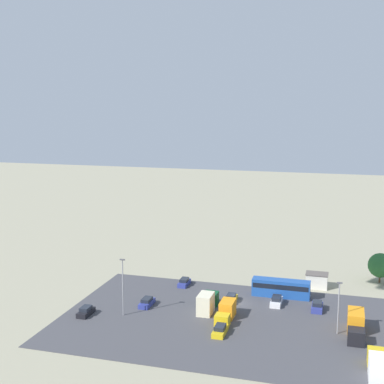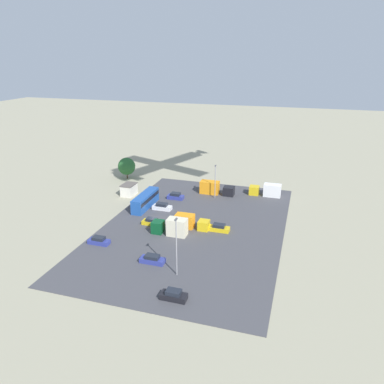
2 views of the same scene
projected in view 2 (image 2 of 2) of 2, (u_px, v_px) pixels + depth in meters
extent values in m
plane|color=gray|center=(156.00, 222.00, 82.12)|extent=(400.00, 400.00, 0.00)
cube|color=#424247|center=(194.00, 227.00, 79.69)|extent=(57.78, 37.30, 0.08)
cube|color=silver|center=(129.00, 190.00, 97.31)|extent=(4.21, 3.04, 2.85)
cube|color=#59514C|center=(129.00, 184.00, 96.79)|extent=(4.45, 3.28, 0.12)
cube|color=#1E4C9E|center=(145.00, 200.00, 89.44)|extent=(11.02, 2.51, 3.35)
cube|color=black|center=(145.00, 198.00, 89.23)|extent=(10.58, 2.55, 0.94)
cube|color=gold|center=(219.00, 229.00, 77.74)|extent=(1.88, 4.38, 0.87)
cube|color=#1E232D|center=(219.00, 226.00, 77.48)|extent=(1.58, 2.45, 0.64)
cube|color=gold|center=(152.00, 223.00, 80.65)|extent=(1.80, 4.09, 0.83)
cube|color=#1E232D|center=(152.00, 220.00, 80.40)|extent=(1.51, 2.29, 0.61)
cube|color=black|center=(174.00, 296.00, 56.10)|extent=(1.81, 4.04, 0.89)
cube|color=#1E232D|center=(174.00, 292.00, 55.83)|extent=(1.52, 2.26, 0.65)
cube|color=navy|center=(176.00, 197.00, 94.82)|extent=(1.94, 4.09, 0.95)
cube|color=#1E232D|center=(176.00, 194.00, 94.53)|extent=(1.63, 2.29, 0.69)
cube|color=navy|center=(99.00, 242.00, 72.44)|extent=(1.73, 4.19, 0.85)
cube|color=#1E232D|center=(99.00, 238.00, 72.19)|extent=(1.46, 2.35, 0.63)
cube|color=silver|center=(162.00, 208.00, 88.39)|extent=(1.90, 4.51, 0.91)
cube|color=#1E232D|center=(162.00, 205.00, 88.12)|extent=(1.59, 2.52, 0.67)
cube|color=navy|center=(152.00, 260.00, 65.91)|extent=(1.82, 4.43, 0.85)
cube|color=#1E232D|center=(152.00, 257.00, 65.66)|extent=(1.53, 2.48, 0.62)
cube|color=gold|center=(254.00, 190.00, 97.66)|extent=(2.41, 2.45, 2.25)
cube|color=white|center=(272.00, 190.00, 96.21)|extent=(2.41, 4.35, 3.21)
cube|color=black|center=(229.00, 191.00, 96.98)|extent=(2.57, 2.73, 2.32)
cube|color=orange|center=(210.00, 187.00, 98.24)|extent=(2.57, 4.85, 3.31)
cube|color=gold|center=(204.00, 225.00, 78.09)|extent=(2.36, 2.21, 2.01)
cube|color=orange|center=(185.00, 221.00, 79.09)|extent=(2.36, 3.92, 2.88)
cube|color=#0C4723|center=(158.00, 227.00, 76.78)|extent=(2.45, 2.22, 2.50)
cube|color=beige|center=(177.00, 227.00, 75.43)|extent=(2.45, 3.95, 3.58)
cylinder|color=brown|center=(127.00, 175.00, 110.51)|extent=(0.36, 0.36, 1.82)
sphere|color=#28602D|center=(127.00, 166.00, 109.53)|extent=(5.08, 5.08, 5.08)
cylinder|color=gray|center=(176.00, 248.00, 60.74)|extent=(0.20, 0.20, 9.94)
cube|color=#4C4C51|center=(176.00, 219.00, 58.94)|extent=(0.90, 0.28, 0.20)
cylinder|color=gray|center=(215.00, 182.00, 94.24)|extent=(0.20, 0.20, 8.38)
cube|color=#4C4C51|center=(216.00, 166.00, 92.72)|extent=(0.90, 0.28, 0.20)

